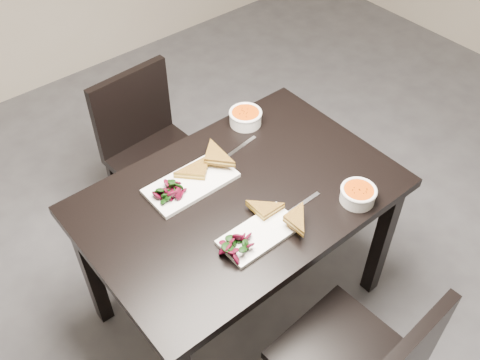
% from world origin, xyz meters
% --- Properties ---
extents(ground, '(5.00, 5.00, 0.00)m').
position_xyz_m(ground, '(0.00, 0.00, 0.00)').
color(ground, '#47474C').
rests_on(ground, ground).
extents(table, '(1.20, 0.80, 0.75)m').
position_xyz_m(table, '(-0.31, 0.24, 0.65)').
color(table, black).
rests_on(table, ground).
extents(chair_far, '(0.45, 0.45, 0.85)m').
position_xyz_m(chair_far, '(-0.29, 0.97, 0.48)').
color(chair_far, black).
rests_on(chair_far, ground).
extents(plate_near, '(0.29, 0.15, 0.01)m').
position_xyz_m(plate_near, '(-0.39, 0.04, 0.76)').
color(plate_near, white).
rests_on(plate_near, table).
extents(sandwich_near, '(0.15, 0.11, 0.05)m').
position_xyz_m(sandwich_near, '(-0.33, 0.05, 0.79)').
color(sandwich_near, olive).
rests_on(sandwich_near, plate_near).
extents(salad_near, '(0.09, 0.08, 0.04)m').
position_xyz_m(salad_near, '(-0.49, 0.04, 0.78)').
color(salad_near, black).
rests_on(salad_near, plate_near).
extents(soup_bowl_near, '(0.14, 0.14, 0.06)m').
position_xyz_m(soup_bowl_near, '(0.00, -0.07, 0.78)').
color(soup_bowl_near, white).
rests_on(soup_bowl_near, table).
extents(cutlery_near, '(0.18, 0.02, 0.00)m').
position_xyz_m(cutlery_near, '(-0.17, 0.05, 0.75)').
color(cutlery_near, silver).
rests_on(cutlery_near, table).
extents(plate_far, '(0.35, 0.18, 0.02)m').
position_xyz_m(plate_far, '(-0.43, 0.39, 0.76)').
color(plate_far, white).
rests_on(plate_far, table).
extents(sandwich_far, '(0.22, 0.22, 0.06)m').
position_xyz_m(sandwich_far, '(-0.37, 0.38, 0.80)').
color(sandwich_far, olive).
rests_on(sandwich_far, plate_far).
extents(salad_far, '(0.11, 0.10, 0.05)m').
position_xyz_m(salad_far, '(-0.53, 0.39, 0.79)').
color(salad_far, black).
rests_on(salad_far, plate_far).
extents(soup_bowl_far, '(0.14, 0.14, 0.07)m').
position_xyz_m(soup_bowl_far, '(-0.03, 0.55, 0.79)').
color(soup_bowl_far, white).
rests_on(soup_bowl_far, table).
extents(cutlery_far, '(0.18, 0.04, 0.00)m').
position_xyz_m(cutlery_far, '(-0.15, 0.44, 0.75)').
color(cutlery_far, silver).
rests_on(cutlery_far, table).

